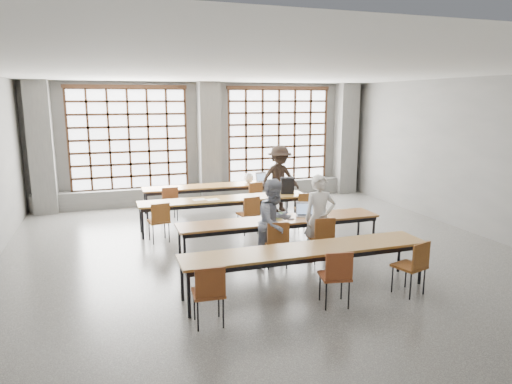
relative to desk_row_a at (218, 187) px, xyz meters
The scene contains 38 objects.
floor 4.02m from the desk_row_a, 89.06° to the right, with size 11.00×11.00×0.00m, color #474745.
ceiling 4.87m from the desk_row_a, 89.06° to the right, with size 11.00×11.00×0.00m, color silver.
wall_back 1.89m from the desk_row_a, 87.57° to the left, with size 10.00×10.00×0.00m, color #595957.
wall_right 6.52m from the desk_row_a, 38.01° to the right, with size 11.00×11.00×0.00m, color #595957.
column_left 4.74m from the desk_row_a, 164.13° to the left, with size 0.60×0.55×3.50m, color #5B5B58.
column_mid 1.66m from the desk_row_a, 87.03° to the left, with size 0.60×0.55×3.50m, color #5B5B58.
column_right 4.86m from the desk_row_a, 15.44° to the left, with size 0.60×0.55×3.50m, color #5B5B58.
window_left 2.90m from the desk_row_a, 146.21° to the left, with size 3.32×0.12×3.00m.
window_right 3.00m from the desk_row_a, 32.27° to the left, with size 3.32×0.12×3.00m.
sill_ledge 1.40m from the desk_row_a, 87.21° to the left, with size 9.80×0.35×0.50m, color #5B5B58.
desk_row_a is the anchor object (origin of this frame).
desk_row_b 1.73m from the desk_row_a, 98.07° to the right, with size 4.00×0.70×0.73m.
desk_row_c 3.89m from the desk_row_a, 85.37° to the right, with size 4.00×0.70×0.73m.
desk_row_d 5.66m from the desk_row_a, 89.24° to the right, with size 4.00×0.70×0.73m.
chair_back_left 1.53m from the desk_row_a, 155.72° to the right, with size 0.45×0.45×0.88m.
chair_back_mid 1.04m from the desk_row_a, 37.56° to the right, with size 0.50×0.50×0.88m.
chair_back_right 1.70m from the desk_row_a, 21.63° to the right, with size 0.51×0.51×0.88m.
chair_mid_left 2.97m from the desk_row_a, 128.08° to the right, with size 0.48×0.48×0.88m.
chair_mid_centre 2.35m from the desk_row_a, 85.81° to the right, with size 0.49×0.49×0.88m.
chair_mid_right 2.80m from the desk_row_a, 56.54° to the right, with size 0.48×0.49×0.88m.
chair_front_left 4.51m from the desk_row_a, 89.95° to the right, with size 0.47×0.47×0.88m.
chair_front_right 4.60m from the desk_row_a, 78.59° to the right, with size 0.44×0.45×0.88m.
chair_near_left 6.49m from the desk_row_a, 104.54° to the right, with size 0.44×0.45×0.88m.
chair_near_mid 6.29m from the desk_row_a, 87.63° to the right, with size 0.49×0.49×0.88m.
chair_near_right 6.48m from the desk_row_a, 75.73° to the right, with size 0.52×0.53×0.88m.
student_male 4.47m from the desk_row_a, 78.21° to the right, with size 0.60×0.39×1.64m, color silver.
student_female 4.38m from the desk_row_a, 89.82° to the right, with size 0.79×0.61×1.62m, color #182348.
student_back 1.69m from the desk_row_a, 17.35° to the right, with size 1.16×0.67×1.79m, color black.
laptop_front 3.88m from the desk_row_a, 76.79° to the right, with size 0.45×0.41×0.26m.
laptop_back 1.34m from the desk_row_a, ahead, with size 0.44×0.40×0.26m.
mouse 4.10m from the desk_row_a, 72.03° to the right, with size 0.10×0.06×0.04m, color silver.
green_box 3.81m from the desk_row_a, 86.03° to the right, with size 0.25×0.09×0.09m, color #2D802A.
phone 4.01m from the desk_row_a, 82.92° to the right, with size 0.13×0.06×0.01m, color black.
paper_sheet_a 1.86m from the desk_row_a, 116.92° to the right, with size 0.30×0.21×0.00m, color white.
paper_sheet_b 1.84m from the desk_row_a, 107.14° to the right, with size 0.30×0.21×0.00m, color white.
backpack 2.16m from the desk_row_a, 50.70° to the right, with size 0.32×0.20×0.40m, color black.
plastic_bag 0.93m from the desk_row_a, ahead, with size 0.26×0.21×0.29m, color white.
red_pouch 6.42m from the desk_row_a, 104.68° to the right, with size 0.20×0.08×0.06m, color red.
Camera 1 is at (-2.87, -7.90, 3.01)m, focal length 32.00 mm.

